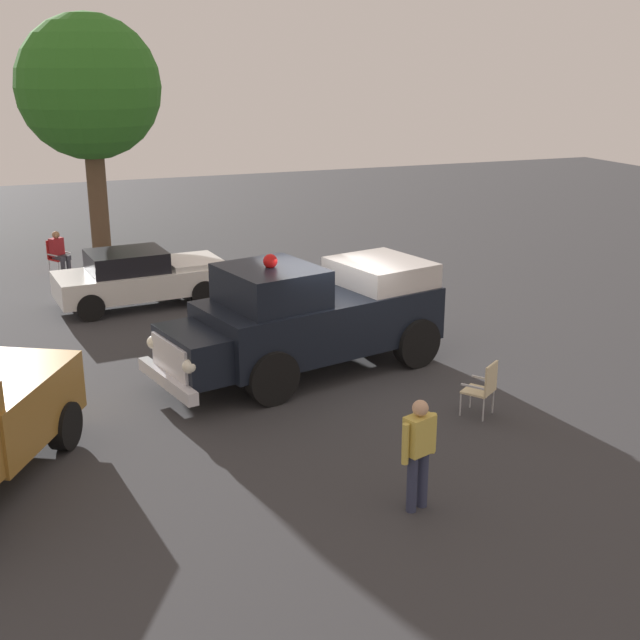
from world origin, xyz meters
name	(u,v)px	position (x,y,z in m)	size (l,w,h in m)	color
ground_plane	(331,371)	(0.00, 0.00, 0.00)	(60.00, 60.00, 0.00)	#333335
vintage_fire_truck	(310,316)	(-0.13, -0.40, 1.20)	(3.52, 6.29, 2.59)	black
classic_hot_rod	(141,277)	(-6.24, -2.82, 0.75)	(2.26, 4.51, 1.46)	black
lawn_chair_near_truck	(57,254)	(-10.46, -4.63, 0.59)	(0.68, 0.68, 1.02)	#B7BABF
lawn_chair_by_car	(484,385)	(3.08, 1.71, 0.59)	(0.69, 0.68, 1.02)	#B7BABF
spectator_seated	(59,251)	(-10.35, -4.56, 0.70)	(0.65, 0.60, 1.29)	#383842
spectator_standing	(419,447)	(5.51, -0.89, 0.96)	(0.38, 0.64, 1.68)	#2D334C
oak_tree_left	(89,89)	(-13.14, -3.02, 5.25)	(4.56, 4.56, 7.58)	brown
traffic_cone	(268,297)	(-4.66, 0.14, 0.31)	(0.40, 0.40, 0.64)	orange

